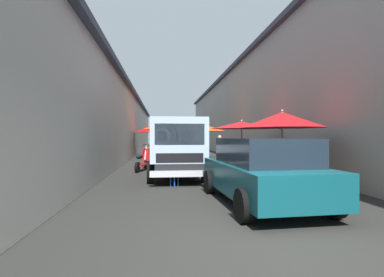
{
  "coord_description": "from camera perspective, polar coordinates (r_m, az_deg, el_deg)",
  "views": [
    {
      "loc": [
        -3.74,
        1.58,
        1.49
      ],
      "look_at": [
        11.23,
        0.01,
        1.38
      ],
      "focal_mm": 27.18,
      "sensor_mm": 36.0,
      "label": 1
    }
  ],
  "objects": [
    {
      "name": "ground",
      "position": [
        17.38,
        -0.73,
        -4.51
      ],
      "size": [
        90.0,
        90.0,
        0.0
      ],
      "primitive_type": "plane",
      "color": "#282826"
    },
    {
      "name": "building_left_whitewash",
      "position": [
        20.28,
        -21.8,
        2.77
      ],
      "size": [
        49.8,
        7.5,
        4.66
      ],
      "color": "beige",
      "rests_on": "ground"
    },
    {
      "name": "building_right_concrete",
      "position": [
        21.42,
        18.06,
        5.31
      ],
      "size": [
        49.8,
        7.5,
        6.64
      ],
      "color": "gray",
      "rests_on": "ground"
    },
    {
      "name": "fruit_stall_far_right",
      "position": [
        9.07,
        17.09,
        1.89
      ],
      "size": [
        2.49,
        2.49,
        2.29
      ],
      "color": "#9E9EA3",
      "rests_on": "ground"
    },
    {
      "name": "fruit_stall_near_right",
      "position": [
        18.83,
        2.84,
        1.27
      ],
      "size": [
        2.45,
        2.45,
        2.26
      ],
      "color": "#9E9EA3",
      "rests_on": "ground"
    },
    {
      "name": "fruit_stall_near_left",
      "position": [
        13.0,
        9.65,
        1.57
      ],
      "size": [
        2.7,
        2.7,
        2.22
      ],
      "color": "#9E9EA3",
      "rests_on": "ground"
    },
    {
      "name": "fruit_stall_mid_lane",
      "position": [
        21.78,
        -8.17,
        1.2
      ],
      "size": [
        2.3,
        2.3,
        2.36
      ],
      "color": "#9E9EA3",
      "rests_on": "ground"
    },
    {
      "name": "fruit_stall_far_left",
      "position": [
        19.19,
        -6.13,
        1.58
      ],
      "size": [
        2.45,
        2.45,
        2.47
      ],
      "color": "#9E9EA3",
      "rests_on": "ground"
    },
    {
      "name": "hatchback_car",
      "position": [
        6.63,
        13.43,
        -6.14
      ],
      "size": [
        4.0,
        2.11,
        1.45
      ],
      "color": "#0F4C56",
      "rests_on": "ground"
    },
    {
      "name": "delivery_truck",
      "position": [
        9.99,
        -2.92,
        -2.18
      ],
      "size": [
        4.92,
        1.97,
        2.08
      ],
      "color": "black",
      "rests_on": "ground"
    },
    {
      "name": "vendor_by_crates",
      "position": [
        17.12,
        5.46,
        -1.59
      ],
      "size": [
        0.57,
        0.38,
        1.56
      ],
      "color": "#232328",
      "rests_on": "ground"
    },
    {
      "name": "parked_scooter",
      "position": [
        12.8,
        -9.74,
        -4.27
      ],
      "size": [
        1.66,
        0.59,
        1.14
      ],
      "color": "black",
      "rests_on": "ground"
    },
    {
      "name": "plastic_stool",
      "position": [
        8.74,
        -3.5,
        -7.25
      ],
      "size": [
        0.3,
        0.3,
        0.43
      ],
      "color": "#194CB2",
      "rests_on": "ground"
    }
  ]
}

